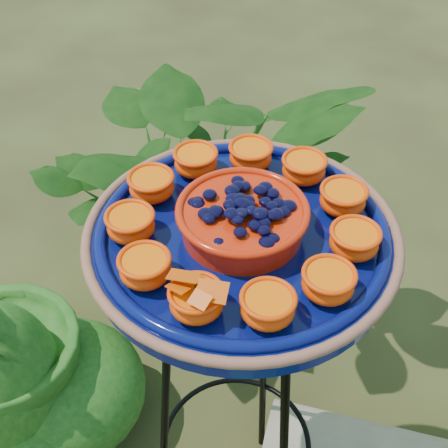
% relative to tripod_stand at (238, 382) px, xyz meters
% --- Properties ---
extents(tripod_stand, '(0.39, 0.39, 0.93)m').
position_rel_tripod_stand_xyz_m(tripod_stand, '(0.00, 0.00, 0.00)').
color(tripod_stand, black).
rests_on(tripod_stand, ground).
extents(feeder_dish, '(0.55, 0.55, 0.11)m').
position_rel_tripod_stand_xyz_m(feeder_dish, '(0.00, -0.00, 0.41)').
color(feeder_dish, '#060E4F').
rests_on(feeder_dish, tripod_stand).
extents(shrub_back_left, '(1.12, 1.13, 0.95)m').
position_rel_tripod_stand_xyz_m(shrub_back_left, '(-0.49, 0.52, -0.09)').
color(shrub_back_left, '#164813').
rests_on(shrub_back_left, ground).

